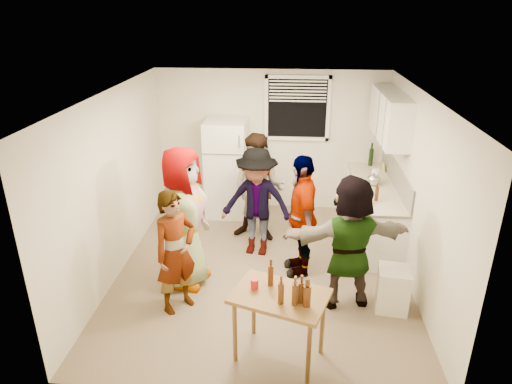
# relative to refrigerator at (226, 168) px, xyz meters

# --- Properties ---
(room) EXTENTS (4.00, 4.50, 2.50)m
(room) POSITION_rel_refrigerator_xyz_m (0.75, -1.88, -0.85)
(room) COLOR beige
(room) RESTS_ON ground
(window) EXTENTS (1.12, 0.10, 1.06)m
(window) POSITION_rel_refrigerator_xyz_m (1.20, 0.33, 1.00)
(window) COLOR white
(window) RESTS_ON room
(refrigerator) EXTENTS (0.70, 0.70, 1.70)m
(refrigerator) POSITION_rel_refrigerator_xyz_m (0.00, 0.00, 0.00)
(refrigerator) COLOR white
(refrigerator) RESTS_ON ground
(counter_lower) EXTENTS (0.60, 2.20, 0.86)m
(counter_lower) POSITION_rel_refrigerator_xyz_m (2.45, -0.73, -0.42)
(counter_lower) COLOR white
(counter_lower) RESTS_ON ground
(countertop) EXTENTS (0.64, 2.22, 0.04)m
(countertop) POSITION_rel_refrigerator_xyz_m (2.45, -0.73, 0.03)
(countertop) COLOR beige
(countertop) RESTS_ON counter_lower
(backsplash) EXTENTS (0.03, 2.20, 0.36)m
(backsplash) POSITION_rel_refrigerator_xyz_m (2.74, -0.73, 0.23)
(backsplash) COLOR #B1ACA2
(backsplash) RESTS_ON countertop
(upper_cabinets) EXTENTS (0.34, 1.60, 0.70)m
(upper_cabinets) POSITION_rel_refrigerator_xyz_m (2.58, -0.53, 1.10)
(upper_cabinets) COLOR white
(upper_cabinets) RESTS_ON room
(kettle) EXTENTS (0.30, 0.27, 0.21)m
(kettle) POSITION_rel_refrigerator_xyz_m (2.40, -0.74, 0.05)
(kettle) COLOR silver
(kettle) RESTS_ON countertop
(paper_towel) EXTENTS (0.11, 0.11, 0.24)m
(paper_towel) POSITION_rel_refrigerator_xyz_m (2.43, -0.69, 0.05)
(paper_towel) COLOR white
(paper_towel) RESTS_ON countertop
(wine_bottle) EXTENTS (0.08, 0.08, 0.30)m
(wine_bottle) POSITION_rel_refrigerator_xyz_m (2.50, 0.21, 0.05)
(wine_bottle) COLOR black
(wine_bottle) RESTS_ON countertop
(beer_bottle_counter) EXTENTS (0.05, 0.05, 0.20)m
(beer_bottle_counter) POSITION_rel_refrigerator_xyz_m (2.35, -1.34, 0.05)
(beer_bottle_counter) COLOR #47230C
(beer_bottle_counter) RESTS_ON countertop
(blue_cup) EXTENTS (0.09, 0.09, 0.13)m
(blue_cup) POSITION_rel_refrigerator_xyz_m (2.21, -1.46, 0.05)
(blue_cup) COLOR #211FA5
(blue_cup) RESTS_ON countertop
(picture_frame) EXTENTS (0.02, 0.16, 0.14)m
(picture_frame) POSITION_rel_refrigerator_xyz_m (2.67, -0.07, 0.12)
(picture_frame) COLOR #CFC453
(picture_frame) RESTS_ON countertop
(trash_bin) EXTENTS (0.43, 0.43, 0.56)m
(trash_bin) POSITION_rel_refrigerator_xyz_m (2.41, -2.62, -0.60)
(trash_bin) COLOR white
(trash_bin) RESTS_ON ground
(serving_table) EXTENTS (1.10, 0.90, 0.80)m
(serving_table) POSITION_rel_refrigerator_xyz_m (1.04, -3.57, -0.85)
(serving_table) COLOR brown
(serving_table) RESTS_ON ground
(beer_bottle_table) EXTENTS (0.05, 0.05, 0.21)m
(beer_bottle_table) POSITION_rel_refrigerator_xyz_m (1.19, -3.66, -0.05)
(beer_bottle_table) COLOR #47230C
(beer_bottle_table) RESTS_ON serving_table
(red_cup) EXTENTS (0.08, 0.08, 0.11)m
(red_cup) POSITION_rel_refrigerator_xyz_m (0.77, -3.49, -0.05)
(red_cup) COLOR red
(red_cup) RESTS_ON serving_table
(guest_grey) EXTENTS (2.07, 1.34, 0.61)m
(guest_grey) POSITION_rel_refrigerator_xyz_m (-0.25, -2.24, -0.85)
(guest_grey) COLOR #989898
(guest_grey) RESTS_ON ground
(guest_stripe) EXTENTS (1.55, 1.45, 0.37)m
(guest_stripe) POSITION_rel_refrigerator_xyz_m (-0.23, -2.80, -0.85)
(guest_stripe) COLOR #141933
(guest_stripe) RESTS_ON ground
(guest_back_left) EXTENTS (1.16, 1.86, 0.65)m
(guest_back_left) POSITION_rel_refrigerator_xyz_m (0.63, -0.92, -0.85)
(guest_back_left) COLOR brown
(guest_back_left) RESTS_ON ground
(guest_back_right) EXTENTS (1.32, 1.80, 0.61)m
(guest_back_right) POSITION_rel_refrigerator_xyz_m (0.63, -1.37, -0.85)
(guest_back_right) COLOR #3B3C40
(guest_back_right) RESTS_ON ground
(guest_black) EXTENTS (1.86, 1.27, 0.42)m
(guest_black) POSITION_rel_refrigerator_xyz_m (1.28, -1.84, -0.85)
(guest_black) COLOR black
(guest_black) RESTS_ON ground
(guest_orange) EXTENTS (1.89, 1.98, 0.50)m
(guest_orange) POSITION_rel_refrigerator_xyz_m (1.85, -2.53, -0.85)
(guest_orange) COLOR #F09552
(guest_orange) RESTS_ON ground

